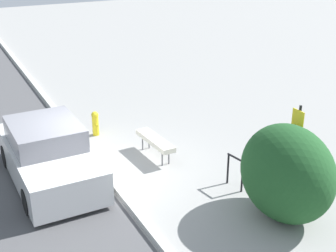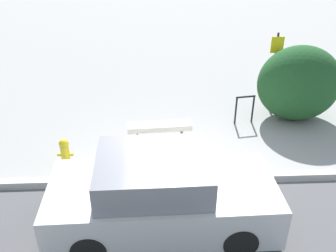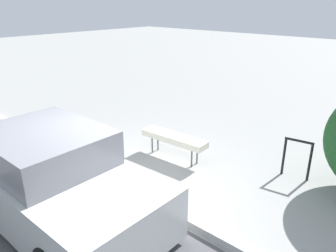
# 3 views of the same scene
# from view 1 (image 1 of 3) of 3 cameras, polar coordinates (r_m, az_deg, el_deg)

# --- Properties ---
(ground_plane) EXTENTS (60.00, 60.00, 0.00)m
(ground_plane) POSITION_cam_1_polar(r_m,az_deg,el_deg) (12.11, -7.50, -6.14)
(ground_plane) COLOR gray
(curb) EXTENTS (60.00, 0.20, 0.13)m
(curb) POSITION_cam_1_polar(r_m,az_deg,el_deg) (12.08, -7.51, -5.87)
(curb) COLOR #B7B7B2
(curb) RESTS_ON ground_plane
(bench) EXTENTS (1.63, 0.47, 0.56)m
(bench) POSITION_cam_1_polar(r_m,az_deg,el_deg) (12.81, -1.57, -1.80)
(bench) COLOR #515156
(bench) RESTS_ON ground_plane
(bike_rack) EXTENTS (0.55, 0.13, 0.83)m
(bike_rack) POSITION_cam_1_polar(r_m,az_deg,el_deg) (11.42, 8.19, -5.21)
(bike_rack) COLOR black
(bike_rack) RESTS_ON ground_plane
(sign_post) EXTENTS (0.36, 0.08, 2.30)m
(sign_post) POSITION_cam_1_polar(r_m,az_deg,el_deg) (10.88, 15.33, -2.12)
(sign_post) COLOR black
(sign_post) RESTS_ON ground_plane
(fire_hydrant) EXTENTS (0.36, 0.22, 0.77)m
(fire_hydrant) POSITION_cam_1_polar(r_m,az_deg,el_deg) (14.37, -8.85, 0.42)
(fire_hydrant) COLOR gold
(fire_hydrant) RESTS_ON ground_plane
(shrub_hedge) EXTENTS (2.29, 1.76, 2.12)m
(shrub_hedge) POSITION_cam_1_polar(r_m,az_deg,el_deg) (10.26, 14.29, -5.61)
(shrub_hedge) COLOR #1E4C23
(shrub_hedge) RESTS_ON ground_plane
(parked_car_near) EXTENTS (4.09, 1.90, 1.49)m
(parked_car_near) POSITION_cam_1_polar(r_m,az_deg,el_deg) (11.96, -14.39, -3.47)
(parked_car_near) COLOR black
(parked_car_near) RESTS_ON ground_plane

